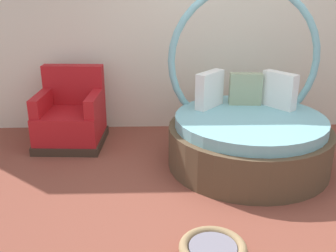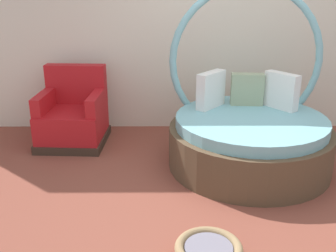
{
  "view_description": "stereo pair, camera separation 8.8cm",
  "coord_description": "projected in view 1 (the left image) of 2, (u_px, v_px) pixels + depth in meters",
  "views": [
    {
      "loc": [
        -0.75,
        -3.29,
        1.98
      ],
      "look_at": [
        -0.64,
        0.49,
        0.55
      ],
      "focal_mm": 42.41,
      "sensor_mm": 36.0,
      "label": 1
    },
    {
      "loc": [
        -0.66,
        -3.29,
        1.98
      ],
      "look_at": [
        -0.64,
        0.49,
        0.55
      ],
      "focal_mm": 42.41,
      "sensor_mm": 36.0,
      "label": 2
    }
  ],
  "objects": [
    {
      "name": "ground_plane",
      "position": [
        236.0,
        198.0,
        3.8
      ],
      "size": [
        8.0,
        8.0,
        0.02
      ],
      "primitive_type": "cube",
      "color": "brown"
    },
    {
      "name": "pet_basket",
      "position": [
        213.0,
        251.0,
        2.94
      ],
      "size": [
        0.51,
        0.51,
        0.13
      ],
      "color": "#9E7F56",
      "rests_on": "ground_plane"
    },
    {
      "name": "back_wall",
      "position": [
        214.0,
        8.0,
        5.11
      ],
      "size": [
        8.0,
        0.12,
        3.2
      ],
      "primitive_type": "cube",
      "color": "silver",
      "rests_on": "ground_plane"
    },
    {
      "name": "round_daybed",
      "position": [
        248.0,
        130.0,
        4.39
      ],
      "size": [
        1.76,
        1.76,
        1.95
      ],
      "color": "brown",
      "rests_on": "ground_plane"
    },
    {
      "name": "red_armchair",
      "position": [
        71.0,
        118.0,
        4.94
      ],
      "size": [
        0.84,
        0.84,
        0.94
      ],
      "color": "#38281E",
      "rests_on": "ground_plane"
    }
  ]
}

